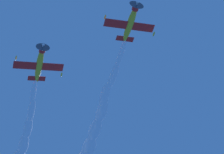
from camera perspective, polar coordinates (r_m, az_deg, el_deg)
name	(u,v)px	position (r m, az deg, el deg)	size (l,w,h in m)	color
airplane_lead	(130,23)	(73.26, 2.61, 7.65)	(8.53, 9.43, 3.07)	gold
airplane_left_wingman	(40,64)	(77.65, -10.17, 1.88)	(8.59, 9.31, 3.34)	gold
smoke_trail_lead	(90,145)	(92.08, -3.12, -9.50)	(41.50, 4.04, 3.96)	white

